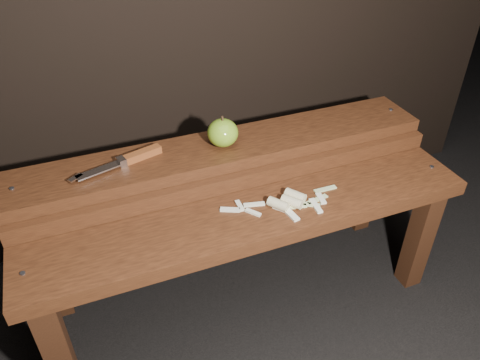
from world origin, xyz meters
name	(u,v)px	position (x,y,z in m)	size (l,w,h in m)	color
ground	(247,305)	(0.00, 0.00, 0.00)	(60.00, 60.00, 0.00)	black
bench_front_tier	(257,235)	(0.00, -0.06, 0.35)	(1.20, 0.20, 0.42)	black
bench_rear_tier	(227,170)	(0.00, 0.17, 0.41)	(1.20, 0.21, 0.50)	black
apple	(223,133)	(-0.01, 0.17, 0.54)	(0.09, 0.09, 0.09)	olive
knife	(132,158)	(-0.26, 0.18, 0.51)	(0.25, 0.09, 0.02)	brown
apple_scraps	(288,202)	(0.09, -0.05, 0.43)	(0.33, 0.13, 0.03)	beige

